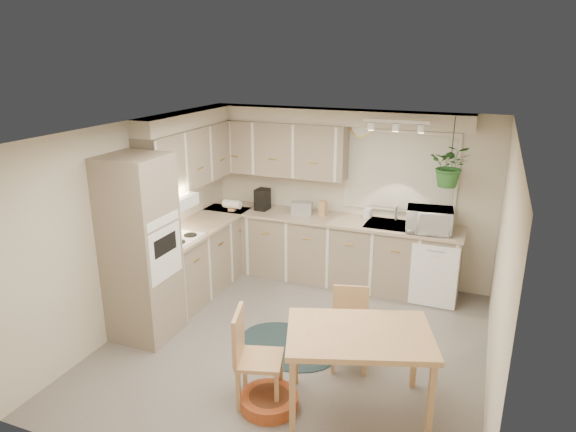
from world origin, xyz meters
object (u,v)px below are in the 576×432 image
Objects in this scene: braided_rug at (288,346)px; chair_left at (260,357)px; dining_table at (358,371)px; chair_back at (350,330)px; pet_bed at (269,401)px; microwave at (429,217)px.

chair_left is at bearing -84.13° from braided_rug.
chair_left is (-0.87, -0.20, 0.06)m from dining_table.
chair_back is 1.54× the size of pet_bed.
microwave is at bearing 69.68° from pet_bed.
pet_bed is 3.12m from microwave.
chair_back is (0.63, 0.84, -0.04)m from chair_left.
dining_table is at bearing 96.29° from chair_back.
microwave reaches higher than pet_bed.
braided_rug is 2.41m from microwave.
dining_table is 2.24× the size of microwave.
chair_left is at bearing 149.41° from pet_bed.
chair_back is 0.84m from braided_rug.
chair_back reaches higher than dining_table.
braided_rug is 2.22× the size of pet_bed.
pet_bed is at bearing -77.82° from braided_rug.
microwave is (1.02, 2.74, 1.07)m from pet_bed.
dining_table is 2.35× the size of pet_bed.
chair_left reaches higher than braided_rug.
chair_back is at bearing 126.69° from chair_left.
chair_back is 2.04m from microwave.
microwave reaches higher than braided_rug.
pet_bed is at bearing 43.06° from chair_left.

